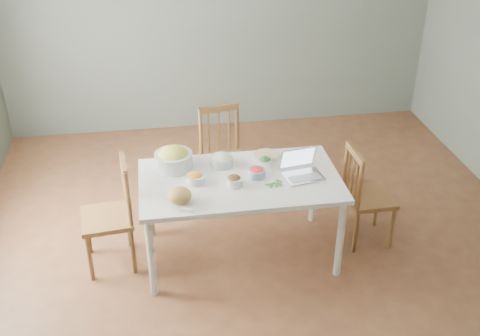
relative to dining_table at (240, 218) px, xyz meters
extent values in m
cube|color=#59311E|center=(0.17, 0.08, -0.38)|extent=(5.00, 5.00, 0.00)
cube|color=slate|center=(0.17, 2.58, 0.97)|extent=(5.00, 0.00, 2.70)
ellipsoid|color=tan|center=(-0.50, -0.26, 0.43)|extent=(0.23, 0.23, 0.12)
cube|color=white|center=(-0.45, -0.39, 0.39)|extent=(0.10, 0.06, 0.03)
cylinder|color=beige|center=(0.28, 0.33, 0.39)|extent=(0.22, 0.22, 0.02)
camera|label=1|loc=(-0.61, -3.89, 2.76)|focal=43.20mm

